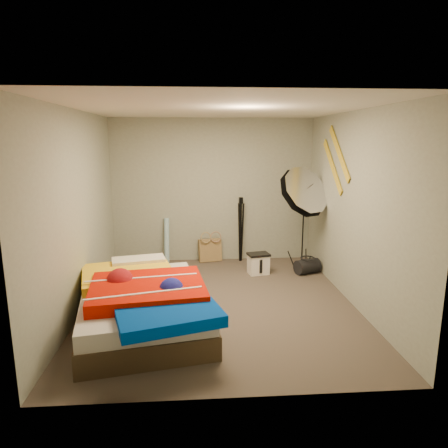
{
  "coord_description": "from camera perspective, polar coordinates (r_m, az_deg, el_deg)",
  "views": [
    {
      "loc": [
        -0.3,
        -4.97,
        2.13
      ],
      "look_at": [
        0.1,
        0.6,
        0.95
      ],
      "focal_mm": 32.0,
      "sensor_mm": 36.0,
      "label": 1
    }
  ],
  "objects": [
    {
      "name": "floor",
      "position": [
        5.42,
        -0.61,
        -11.22
      ],
      "size": [
        4.0,
        4.0,
        0.0
      ],
      "primitive_type": "plane",
      "color": "#4F463D",
      "rests_on": "ground"
    },
    {
      "name": "ceiling",
      "position": [
        5.0,
        -0.68,
        16.16
      ],
      "size": [
        4.0,
        4.0,
        0.0
      ],
      "primitive_type": "plane",
      "rotation": [
        3.14,
        0.0,
        0.0
      ],
      "color": "silver",
      "rests_on": "wall_back"
    },
    {
      "name": "wall_left",
      "position": [
        5.26,
        -20.06,
        1.55
      ],
      "size": [
        0.0,
        4.0,
        4.0
      ],
      "primitive_type": "plane",
      "rotation": [
        1.57,
        0.0,
        1.57
      ],
      "color": "#979D8D",
      "rests_on": "floor"
    },
    {
      "name": "tote_bag",
      "position": [
        7.14,
        -2.01,
        -3.74
      ],
      "size": [
        0.43,
        0.25,
        0.41
      ],
      "primitive_type": "cube",
      "rotation": [
        -0.14,
        0.0,
        0.21
      ],
      "color": "#A08152",
      "rests_on": "floor"
    },
    {
      "name": "wall_stripe_upper",
      "position": [
        5.94,
        16.13,
        9.72
      ],
      "size": [
        0.02,
        0.91,
        0.78
      ],
      "primitive_type": "cube",
      "rotation": [
        0.7,
        0.0,
        0.0
      ],
      "color": "gold",
      "rests_on": "wall_right"
    },
    {
      "name": "wall_stripe_lower",
      "position": [
        6.18,
        15.23,
        7.99
      ],
      "size": [
        0.02,
        0.91,
        0.78
      ],
      "primitive_type": "cube",
      "rotation": [
        0.7,
        0.0,
        0.0
      ],
      "color": "gold",
      "rests_on": "wall_right"
    },
    {
      "name": "wall_front",
      "position": [
        3.12,
        1.61,
        -4.51
      ],
      "size": [
        3.5,
        0.0,
        3.5
      ],
      "primitive_type": "plane",
      "rotation": [
        -1.57,
        0.0,
        0.0
      ],
      "color": "#979D8D",
      "rests_on": "floor"
    },
    {
      "name": "camera_case",
      "position": [
        6.51,
        4.93,
        -5.76
      ],
      "size": [
        0.35,
        0.28,
        0.31
      ],
      "primitive_type": "cube",
      "rotation": [
        0.0,
        0.0,
        0.2
      ],
      "color": "white",
      "rests_on": "floor"
    },
    {
      "name": "photo_umbrella",
      "position": [
        6.42,
        11.1,
        4.32
      ],
      "size": [
        0.89,
        0.95,
        1.82
      ],
      "color": "black",
      "rests_on": "floor"
    },
    {
      "name": "wall_back",
      "position": [
        7.04,
        -1.64,
        4.74
      ],
      "size": [
        3.5,
        0.0,
        3.5
      ],
      "primitive_type": "plane",
      "rotation": [
        1.57,
        0.0,
        0.0
      ],
      "color": "#979D8D",
      "rests_on": "floor"
    },
    {
      "name": "wall_right",
      "position": [
        5.45,
        18.06,
        2.04
      ],
      "size": [
        0.0,
        4.0,
        4.0
      ],
      "primitive_type": "plane",
      "rotation": [
        1.57,
        0.0,
        -1.57
      ],
      "color": "#979D8D",
      "rests_on": "floor"
    },
    {
      "name": "wrapping_roll",
      "position": [
        7.11,
        -8.19,
        -2.35
      ],
      "size": [
        0.1,
        0.23,
        0.79
      ],
      "primitive_type": "cylinder",
      "rotation": [
        -0.17,
        0.0,
        -0.06
      ],
      "color": "#53A6C6",
      "rests_on": "floor"
    },
    {
      "name": "camera_tripod",
      "position": [
        7.05,
        2.4,
        -0.13
      ],
      "size": [
        0.07,
        0.07,
        1.15
      ],
      "color": "black",
      "rests_on": "floor"
    },
    {
      "name": "duffel_bag",
      "position": [
        6.65,
        11.82,
        -5.93
      ],
      "size": [
        0.45,
        0.36,
        0.24
      ],
      "primitive_type": "cylinder",
      "rotation": [
        0.0,
        1.57,
        0.37
      ],
      "color": "black",
      "rests_on": "floor"
    },
    {
      "name": "bed",
      "position": [
        4.79,
        -11.41,
        -10.94
      ],
      "size": [
        1.78,
        2.3,
        0.58
      ],
      "color": "#3F301E",
      "rests_on": "floor"
    }
  ]
}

